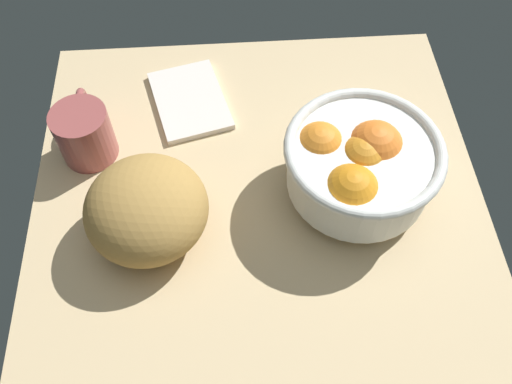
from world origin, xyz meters
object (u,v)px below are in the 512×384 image
at_px(bread_loaf, 146,212).
at_px(mug, 85,133).
at_px(fruit_bowl, 359,164).
at_px(napkin_folded, 190,100).

xyz_separation_m(bread_loaf, mug, (-0.15, -0.10, -0.01)).
bearing_deg(fruit_bowl, mug, -104.82).
relative_size(bread_loaf, mug, 1.31).
relative_size(napkin_folded, mug, 1.23).
bearing_deg(mug, fruit_bowl, 75.18).
bearing_deg(napkin_folded, bread_loaf, -12.26).
distance_m(napkin_folded, mug, 0.18).
relative_size(fruit_bowl, mug, 1.72).
height_order(fruit_bowl, napkin_folded, fruit_bowl).
height_order(napkin_folded, mug, mug).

